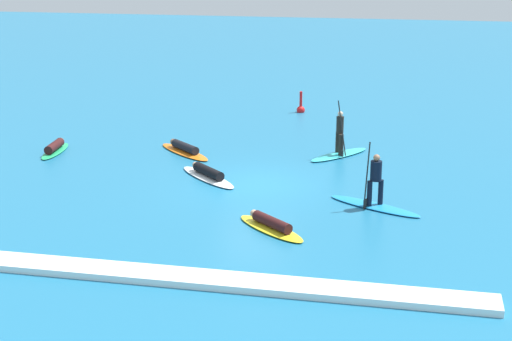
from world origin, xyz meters
name	(u,v)px	position (x,y,z in m)	size (l,w,h in m)	color
ground_plane	(256,184)	(0.00, 0.00, 0.00)	(120.00, 120.00, 0.00)	#1E6B93
surfer_on_yellow_board	(271,225)	(1.32, -4.19, 0.14)	(2.58, 2.38, 0.41)	yellow
surfer_on_green_board	(55,148)	(-8.67, 2.52, 0.16)	(0.90, 2.61, 0.43)	#23B266
surfer_on_blue_board	(375,194)	(4.13, -1.57, 0.44)	(3.18, 2.12, 2.15)	#1E8CD1
surfer_on_teal_board	(339,147)	(2.41, 4.28, 0.36)	(2.38, 2.83, 2.22)	#33C6CC
surfer_on_orange_board	(184,149)	(-3.61, 3.45, 0.14)	(2.89, 2.72, 0.43)	orange
surfer_on_white_board	(208,174)	(-1.81, 0.33, 0.15)	(2.81, 2.75, 0.44)	white
marker_buoy	(301,108)	(-0.27, 11.93, 0.19)	(0.41, 0.41, 1.12)	red
wave_crest	(188,278)	(0.00, -8.11, 0.09)	(14.86, 0.90, 0.18)	white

